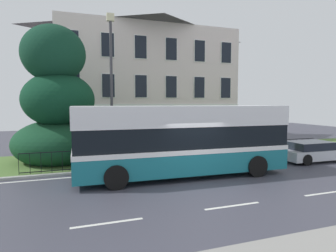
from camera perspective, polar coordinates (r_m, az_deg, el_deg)
ground_plane at (r=12.15m, az=5.60°, el=-11.36°), size 60.00×56.00×0.18m
georgian_townhouse at (r=26.02m, az=-5.28°, el=9.67°), size 14.62×9.08×10.90m
iron_verge_railing at (r=15.54m, az=4.94°, el=-5.38°), size 16.99×0.04×0.97m
evergreen_tree at (r=16.64m, az=-21.18°, el=2.91°), size 5.04×5.04×7.67m
single_decker_bus at (r=12.93m, az=2.90°, el=-2.66°), size 9.68×2.93×3.20m
parked_hatchback_00 at (r=18.26m, az=27.00°, el=-4.56°), size 3.97×1.89×1.13m
street_lamp_post at (r=14.61m, az=-11.32°, el=8.83°), size 0.36×0.24×7.58m
litter_bin at (r=18.99m, az=18.25°, el=-3.53°), size 0.48×0.48×1.15m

